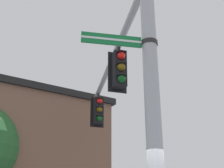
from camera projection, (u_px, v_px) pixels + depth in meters
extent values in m
cylinder|color=#ADB2B7|center=(152.00, 97.00, 5.44)|extent=(0.28, 0.28, 6.86)
cylinder|color=#ADB2B7|center=(112.00, 60.00, 9.76)|extent=(1.07, 7.33, 0.18)
cylinder|color=black|center=(119.00, 50.00, 8.78)|extent=(0.08, 0.08, 0.18)
cube|color=black|center=(119.00, 70.00, 8.54)|extent=(0.36, 0.30, 1.05)
sphere|color=red|center=(121.00, 56.00, 8.51)|extent=(0.22, 0.22, 0.22)
cube|color=black|center=(121.00, 52.00, 8.53)|extent=(0.24, 0.20, 0.03)
sphere|color=brown|center=(121.00, 67.00, 8.38)|extent=(0.22, 0.22, 0.22)
cube|color=black|center=(122.00, 63.00, 8.40)|extent=(0.24, 0.20, 0.03)
sphere|color=#0F4C19|center=(122.00, 79.00, 8.24)|extent=(0.22, 0.22, 0.22)
cube|color=black|center=(122.00, 75.00, 8.26)|extent=(0.24, 0.20, 0.03)
cube|color=black|center=(117.00, 72.00, 8.69)|extent=(0.54, 0.03, 1.22)
cylinder|color=black|center=(98.00, 96.00, 12.28)|extent=(0.08, 0.08, 0.18)
cube|color=black|center=(98.00, 111.00, 12.05)|extent=(0.36, 0.30, 1.05)
sphere|color=red|center=(100.00, 101.00, 12.01)|extent=(0.22, 0.22, 0.22)
cube|color=black|center=(100.00, 98.00, 12.03)|extent=(0.24, 0.20, 0.03)
sphere|color=brown|center=(100.00, 110.00, 11.88)|extent=(0.22, 0.22, 0.22)
cube|color=black|center=(100.00, 107.00, 11.90)|extent=(0.24, 0.20, 0.03)
sphere|color=#0F4C19|center=(99.00, 118.00, 11.75)|extent=(0.22, 0.22, 0.22)
cube|color=black|center=(100.00, 116.00, 11.77)|extent=(0.24, 0.20, 0.03)
cube|color=black|center=(97.00, 112.00, 12.20)|extent=(0.54, 0.03, 1.22)
cube|color=#147238|center=(112.00, 40.00, 5.73)|extent=(1.13, 0.17, 0.22)
cube|color=white|center=(112.00, 39.00, 5.71)|extent=(1.13, 0.14, 0.04)
cylinder|color=#262626|center=(149.00, 44.00, 5.85)|extent=(0.32, 0.32, 0.08)
cube|color=black|center=(3.00, 106.00, 15.79)|extent=(10.58, 9.47, 0.30)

